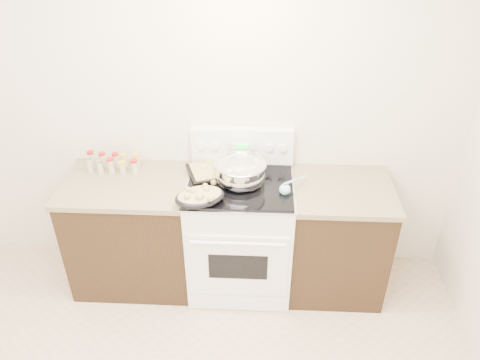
{
  "coord_description": "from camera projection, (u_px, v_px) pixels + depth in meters",
  "views": [
    {
      "loc": [
        0.48,
        -1.36,
        2.76
      ],
      "look_at": [
        0.35,
        1.37,
        1.0
      ],
      "focal_mm": 35.0,
      "sensor_mm": 36.0,
      "label": 1
    }
  ],
  "objects": [
    {
      "name": "roasting_pan",
      "position": [
        200.0,
        196.0,
        3.1
      ],
      "size": [
        0.41,
        0.35,
        0.12
      ],
      "color": "black",
      "rests_on": "kitchen_range"
    },
    {
      "name": "spice_jars",
      "position": [
        113.0,
        163.0,
        3.48
      ],
      "size": [
        0.4,
        0.14,
        0.13
      ],
      "color": "#BFB28C",
      "rests_on": "counter_left"
    },
    {
      "name": "mixing_bowl",
      "position": [
        241.0,
        173.0,
        3.28
      ],
      "size": [
        0.38,
        0.38,
        0.21
      ],
      "color": "silver",
      "rests_on": "kitchen_range"
    },
    {
      "name": "counter_left",
      "position": [
        134.0,
        231.0,
        3.63
      ],
      "size": [
        0.93,
        0.67,
        0.92
      ],
      "color": "black",
      "rests_on": "ground"
    },
    {
      "name": "wooden_spoon",
      "position": [
        216.0,
        180.0,
        3.34
      ],
      "size": [
        0.1,
        0.27,
        0.04
      ],
      "color": "tan",
      "rests_on": "kitchen_range"
    },
    {
      "name": "room_shell",
      "position": [
        128.0,
        218.0,
        1.73
      ],
      "size": [
        4.1,
        3.6,
        2.75
      ],
      "color": "beige",
      "rests_on": "ground"
    },
    {
      "name": "kitchen_range",
      "position": [
        240.0,
        232.0,
        3.57
      ],
      "size": [
        0.78,
        0.73,
        1.22
      ],
      "color": "white",
      "rests_on": "ground"
    },
    {
      "name": "blue_ladle",
      "position": [
        286.0,
        188.0,
        3.21
      ],
      "size": [
        0.2,
        0.22,
        0.1
      ],
      "color": "#94D0DC",
      "rests_on": "kitchen_range"
    },
    {
      "name": "baking_sheet",
      "position": [
        218.0,
        169.0,
        3.45
      ],
      "size": [
        0.5,
        0.42,
        0.06
      ],
      "color": "black",
      "rests_on": "kitchen_range"
    },
    {
      "name": "counter_right",
      "position": [
        336.0,
        238.0,
        3.56
      ],
      "size": [
        0.73,
        0.67,
        0.92
      ],
      "color": "black",
      "rests_on": "ground"
    }
  ]
}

